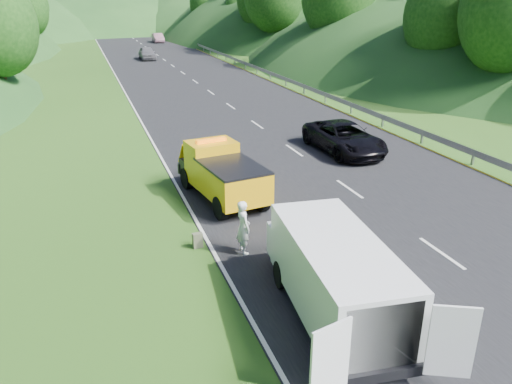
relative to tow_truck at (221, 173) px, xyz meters
name	(u,v)px	position (x,y,z in m)	size (l,w,h in m)	color
ground	(329,241)	(2.41, -4.82, -1.11)	(320.00, 320.00, 0.00)	#38661E
road_surface	(183,73)	(5.41, 35.18, -1.10)	(14.00, 200.00, 0.02)	black
guardrail	(219,57)	(12.71, 47.68, -1.11)	(0.06, 140.00, 1.52)	gray
tree_line_right	(286,49)	(25.41, 55.18, -1.11)	(14.00, 140.00, 14.00)	#2B5A1A
hills_backdrop	(128,25)	(8.91, 129.88, -1.11)	(201.00, 288.60, 44.00)	#2D5B23
tow_truck	(221,173)	(0.00, 0.00, 0.00)	(2.66, 5.49, 2.27)	black
white_van	(334,273)	(0.54, -8.63, 0.15)	(3.43, 6.53, 2.23)	black
woman	(244,253)	(-0.58, -4.68, -1.11)	(0.65, 0.47, 1.78)	silver
child	(278,260)	(0.27, -5.51, -1.11)	(0.47, 0.37, 0.97)	tan
worker	(384,347)	(1.14, -10.18, -1.11)	(1.21, 0.70, 1.88)	black
suitcase	(198,240)	(-1.89, -3.85, -0.85)	(0.32, 0.18, 0.52)	#51533E
spare_tire	(408,344)	(1.76, -10.25, -1.11)	(0.68, 0.68, 0.20)	black
passing_suv	(343,152)	(7.76, 4.11, -1.11)	(2.57, 5.56, 1.55)	black
dist_car_a	(148,60)	(3.43, 48.17, -1.11)	(1.89, 4.69, 1.60)	#57555B
dist_car_b	(158,43)	(8.55, 72.60, -1.11)	(1.61, 4.62, 1.52)	#7F5463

